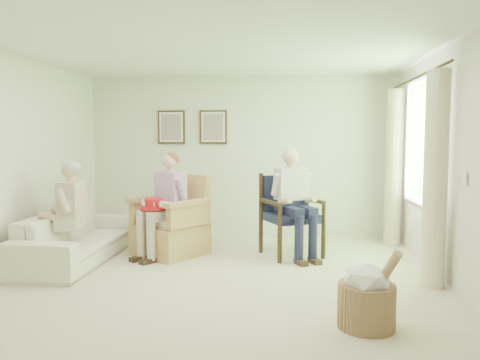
# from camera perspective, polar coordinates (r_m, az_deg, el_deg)

# --- Properties ---
(floor) EXTENTS (5.50, 5.50, 0.00)m
(floor) POSITION_cam_1_polar(r_m,az_deg,el_deg) (5.21, -2.96, -12.64)
(floor) COLOR beige
(floor) RESTS_ON ground
(back_wall) EXTENTS (5.00, 0.04, 2.60)m
(back_wall) POSITION_cam_1_polar(r_m,az_deg,el_deg) (7.70, 0.09, 2.90)
(back_wall) COLOR silver
(back_wall) RESTS_ON ground
(front_wall) EXTENTS (5.00, 0.04, 2.60)m
(front_wall) POSITION_cam_1_polar(r_m,az_deg,el_deg) (2.30, -13.47, -1.98)
(front_wall) COLOR silver
(front_wall) RESTS_ON ground
(right_wall) EXTENTS (0.04, 5.50, 2.60)m
(right_wall) POSITION_cam_1_polar(r_m,az_deg,el_deg) (5.22, 25.25, 1.47)
(right_wall) COLOR silver
(right_wall) RESTS_ON ground
(ceiling) EXTENTS (5.00, 5.50, 0.02)m
(ceiling) POSITION_cam_1_polar(r_m,az_deg,el_deg) (5.07, -3.09, 16.61)
(ceiling) COLOR white
(ceiling) RESTS_ON back_wall
(window) EXTENTS (0.13, 2.50, 1.63)m
(window) POSITION_cam_1_polar(r_m,az_deg,el_deg) (6.34, 21.42, 4.71)
(window) COLOR #2D6B23
(window) RESTS_ON right_wall
(curtain_left) EXTENTS (0.34, 0.34, 2.30)m
(curtain_left) POSITION_cam_1_polar(r_m,az_deg,el_deg) (5.38, 22.71, 0.05)
(curtain_left) COLOR beige
(curtain_left) RESTS_ON ground
(curtain_right) EXTENTS (0.34, 0.34, 2.30)m
(curtain_right) POSITION_cam_1_polar(r_m,az_deg,el_deg) (7.27, 18.22, 1.35)
(curtain_right) COLOR beige
(curtain_right) RESTS_ON ground
(framed_print_left) EXTENTS (0.45, 0.05, 0.55)m
(framed_print_left) POSITION_cam_1_polar(r_m,az_deg,el_deg) (7.86, -8.37, 6.39)
(framed_print_left) COLOR #382114
(framed_print_left) RESTS_ON back_wall
(framed_print_right) EXTENTS (0.45, 0.05, 0.55)m
(framed_print_right) POSITION_cam_1_polar(r_m,az_deg,el_deg) (7.72, -3.29, 6.46)
(framed_print_right) COLOR #382114
(framed_print_right) RESTS_ON back_wall
(wicker_armchair) EXTENTS (0.85, 0.84, 1.08)m
(wicker_armchair) POSITION_cam_1_polar(r_m,az_deg,el_deg) (6.53, -8.44, -5.96)
(wicker_armchair) COLOR tan
(wicker_armchair) RESTS_ON ground
(wood_armchair) EXTENTS (0.70, 0.66, 1.08)m
(wood_armchair) POSITION_cam_1_polar(r_m,az_deg,el_deg) (6.46, 6.30, -3.83)
(wood_armchair) COLOR black
(wood_armchair) RESTS_ON ground
(sofa) EXTENTS (2.18, 0.85, 0.64)m
(sofa) POSITION_cam_1_polar(r_m,az_deg,el_deg) (6.48, -19.21, -6.51)
(sofa) COLOR white
(sofa) RESTS_ON ground
(person_wicker) EXTENTS (0.40, 0.63, 1.37)m
(person_wicker) POSITION_cam_1_polar(r_m,az_deg,el_deg) (6.32, -8.81, -2.08)
(person_wicker) COLOR beige
(person_wicker) RESTS_ON ground
(person_dark) EXTENTS (0.40, 0.63, 1.42)m
(person_dark) POSITION_cam_1_polar(r_m,az_deg,el_deg) (6.25, 6.33, -1.75)
(person_dark) COLOR #191938
(person_dark) RESTS_ON ground
(person_sofa) EXTENTS (0.42, 0.62, 1.29)m
(person_sofa) POSITION_cam_1_polar(r_m,az_deg,el_deg) (6.19, -20.30, -3.13)
(person_sofa) COLOR beige
(person_sofa) RESTS_ON ground
(red_hat) EXTENTS (0.35, 0.35, 0.14)m
(red_hat) POSITION_cam_1_polar(r_m,az_deg,el_deg) (6.22, -10.46, -3.03)
(red_hat) COLOR red
(red_hat) RESTS_ON person_wicker
(hatbox) EXTENTS (0.64, 0.64, 0.70)m
(hatbox) POSITION_cam_1_polar(r_m,az_deg,el_deg) (4.16, 15.22, -13.44)
(hatbox) COLOR tan
(hatbox) RESTS_ON ground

